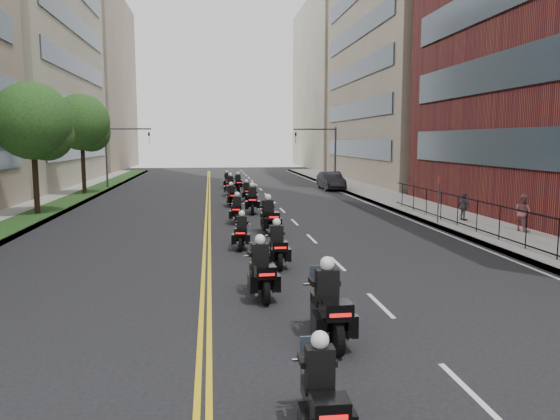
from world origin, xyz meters
The scene contains 26 objects.
ground centered at (0.00, 0.00, 0.00)m, with size 160.00×160.00×0.00m, color black.
sidewalk_right centered at (12.00, 25.00, 0.07)m, with size 4.00×90.00×0.15m, color gray.
sidewalk_left centered at (-12.00, 25.00, 0.07)m, with size 4.00×90.00×0.15m, color gray.
grass_strip centered at (-11.20, 25.00, 0.17)m, with size 2.00×90.00×0.04m, color #163C16.
building_right_tan centered at (21.48, 48.00, 15.00)m, with size 15.11×28.00×30.00m.
building_right_far centered at (21.50, 78.00, 13.00)m, with size 15.00×28.00×26.00m, color gray.
building_left_far centered at (-22.00, 78.00, 13.00)m, with size 16.00×28.00×26.00m, color gray.
iron_fence centered at (11.00, 12.00, 0.90)m, with size 0.05×28.00×1.50m.
traffic_signal_right centered at (9.54, 42.00, 3.70)m, with size 4.09×0.20×5.60m.
traffic_signal_left centered at (-9.54, 42.00, 3.70)m, with size 4.09×0.20×5.60m.
motorcycle_0 centered at (0.30, -1.25, 0.64)m, with size 0.51×2.19×1.61m.
motorcycle_1 centered at (1.24, 2.59, 0.74)m, with size 0.59×2.54×1.88m.
motorcycle_2 centered at (0.10, 6.20, 0.70)m, with size 0.62×2.40×1.77m.
motorcycle_3 centered at (1.02, 9.90, 0.67)m, with size 0.52×2.28×1.68m.
motorcycle_4 centered at (-0.04, 13.24, 0.61)m, with size 0.62×2.10×1.55m.
motorcycle_5 centered at (1.44, 16.59, 0.74)m, with size 0.74×2.53×1.87m.
motorcycle_6 centered at (0.12, 20.21, 0.66)m, with size 0.62×2.25×1.66m.
motorcycle_7 centered at (1.22, 23.87, 0.74)m, with size 0.64×2.53×1.86m.
motorcycle_8 centered at (0.10, 27.58, 0.64)m, with size 0.63×2.21×1.63m.
motorcycle_9 centered at (1.33, 30.86, 0.61)m, with size 0.48×2.10×1.55m.
motorcycle_10 centered at (0.28, 34.66, 0.72)m, with size 0.70×2.45×1.81m.
motorcycle_11 centered at (1.08, 37.96, 0.67)m, with size 0.54×2.31×1.70m.
motorcycle_12 centered at (0.26, 41.84, 0.64)m, with size 0.51×2.19×1.62m.
parked_sedan centered at (9.40, 38.82, 0.80)m, with size 1.69×4.84×1.60m, color black.
pedestrian_b centered at (13.24, 14.93, 1.03)m, with size 0.85×0.66×1.75m, color #9B5457.
pedestrian_c centered at (12.05, 18.50, 0.89)m, with size 0.86×0.36×1.47m, color #45464D.
Camera 1 is at (-1.27, -8.71, 4.40)m, focal length 35.00 mm.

